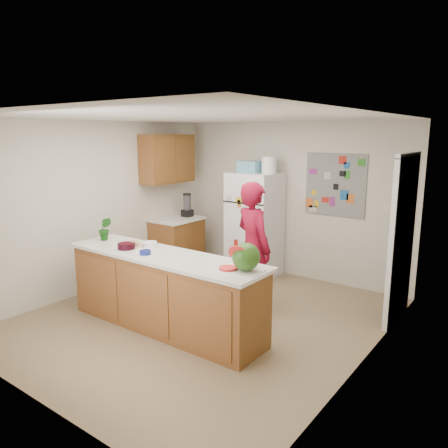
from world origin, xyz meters
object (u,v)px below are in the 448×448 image
Objects in this scene: watermelon at (246,257)px; cherry_bowl at (126,246)px; refrigerator at (255,225)px; person at (253,248)px.

watermelon is 1.70m from cherry_bowl.
refrigerator is 0.99× the size of person.
person reaches higher than watermelon.
person is 8.08× the size of cherry_bowl.
person reaches higher than refrigerator.
cherry_bowl is at bearing 70.58° from person.
watermelon is 1.37× the size of cherry_bowl.
watermelon reaches higher than cherry_bowl.
refrigerator is 8.00× the size of cherry_bowl.
refrigerator reaches higher than cherry_bowl.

